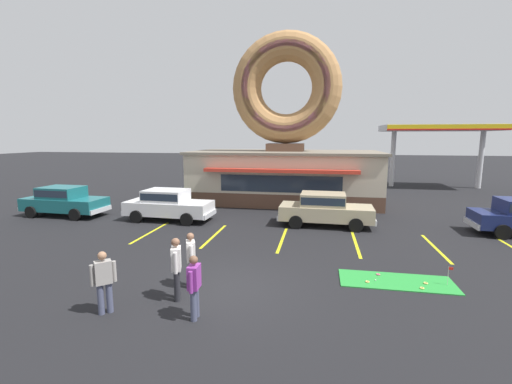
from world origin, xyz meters
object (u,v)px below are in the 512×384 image
(car_teal, at_px, (64,200))
(golf_ball, at_px, (375,280))
(pedestrian_blue_sweater_man, at_px, (191,257))
(pedestrian_leather_jacket_man, at_px, (104,280))
(putting_flag_pin, at_px, (450,272))
(pedestrian_hooded_kid, at_px, (194,284))
(pedestrian_clipboard_woman, at_px, (176,266))
(trash_bin, at_px, (177,199))
(car_white, at_px, (168,204))
(car_champagne, at_px, (325,208))

(car_teal, bearing_deg, golf_ball, -21.19)
(pedestrian_blue_sweater_man, height_order, pedestrian_leather_jacket_man, pedestrian_blue_sweater_man)
(putting_flag_pin, relative_size, pedestrian_hooded_kid, 0.35)
(pedestrian_hooded_kid, relative_size, pedestrian_clipboard_woman, 0.92)
(putting_flag_pin, xyz_separation_m, pedestrian_clipboard_woman, (-7.40, -2.23, 0.50))
(golf_ball, bearing_deg, pedestrian_blue_sweater_man, -165.59)
(putting_flag_pin, bearing_deg, pedestrian_leather_jacket_man, -159.89)
(pedestrian_blue_sweater_man, relative_size, pedestrian_leather_jacket_man, 1.02)
(putting_flag_pin, relative_size, car_teal, 0.12)
(golf_ball, xyz_separation_m, trash_bin, (-10.29, 9.24, 0.45))
(golf_ball, bearing_deg, putting_flag_pin, 2.36)
(car_teal, bearing_deg, putting_flag_pin, -18.66)
(putting_flag_pin, height_order, pedestrian_blue_sweater_man, pedestrian_blue_sweater_man)
(car_white, relative_size, pedestrian_hooded_kid, 2.96)
(car_teal, xyz_separation_m, pedestrian_hooded_kid, (10.94, -8.99, -0.02))
(car_champagne, height_order, trash_bin, car_champagne)
(car_teal, bearing_deg, pedestrian_leather_jacket_man, -46.47)
(car_teal, xyz_separation_m, pedestrian_blue_sweater_man, (10.22, -7.36, 0.01))
(putting_flag_pin, distance_m, pedestrian_leather_jacket_man, 9.42)
(pedestrian_hooded_kid, bearing_deg, pedestrian_blue_sweater_man, 113.73)
(car_white, relative_size, pedestrian_leather_jacket_man, 2.94)
(trash_bin, bearing_deg, pedestrian_blue_sweater_man, -64.65)
(car_champagne, distance_m, pedestrian_clipboard_woman, 9.42)
(car_white, bearing_deg, pedestrian_clipboard_woman, -63.77)
(golf_ball, xyz_separation_m, car_champagne, (-1.44, 6.42, 0.82))
(car_teal, bearing_deg, pedestrian_blue_sweater_man, -35.75)
(pedestrian_clipboard_woman, distance_m, trash_bin, 12.42)
(putting_flag_pin, xyz_separation_m, pedestrian_blue_sweater_man, (-7.31, -1.44, 0.45))
(car_white, relative_size, car_champagne, 1.00)
(pedestrian_blue_sweater_man, height_order, pedestrian_hooded_kid, pedestrian_blue_sweater_man)
(car_white, bearing_deg, pedestrian_hooded_kid, -61.79)
(car_champagne, bearing_deg, pedestrian_hooded_kid, -108.27)
(trash_bin, bearing_deg, putting_flag_pin, -36.61)
(pedestrian_hooded_kid, bearing_deg, car_white, 118.21)
(car_white, distance_m, car_champagne, 7.98)
(car_champagne, distance_m, pedestrian_hooded_kid, 9.91)
(golf_ball, height_order, car_white, car_white)
(car_white, bearing_deg, car_teal, -179.28)
(putting_flag_pin, height_order, car_champagne, car_champagne)
(pedestrian_leather_jacket_man, bearing_deg, pedestrian_hooded_kid, 4.14)
(putting_flag_pin, bearing_deg, car_champagne, 118.80)
(car_champagne, bearing_deg, car_teal, -178.31)
(pedestrian_clipboard_woman, xyz_separation_m, trash_bin, (-4.93, 11.39, -0.44))
(golf_ball, bearing_deg, car_champagne, 102.65)
(pedestrian_leather_jacket_man, height_order, trash_bin, pedestrian_leather_jacket_man)
(putting_flag_pin, bearing_deg, car_white, 152.36)
(pedestrian_blue_sweater_man, bearing_deg, pedestrian_leather_jacket_man, -130.30)
(pedestrian_blue_sweater_man, bearing_deg, car_white, 119.15)
(pedestrian_blue_sweater_man, xyz_separation_m, pedestrian_clipboard_woman, (-0.09, -0.80, 0.05))
(golf_ball, bearing_deg, pedestrian_hooded_kid, -146.70)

